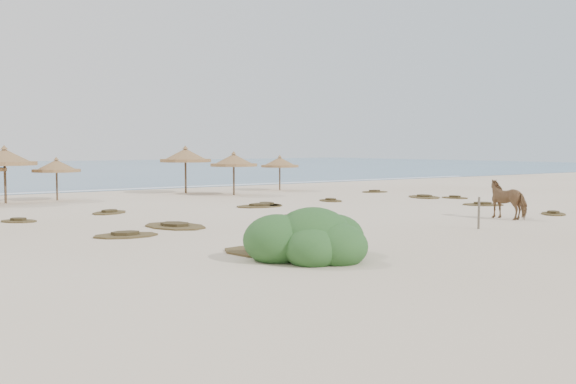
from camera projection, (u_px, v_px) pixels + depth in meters
name	position (u px, v px, depth m)	size (l,w,h in m)	color
ground	(392.00, 225.00, 24.50)	(160.00, 160.00, 0.00)	beige
foam_line	(134.00, 189.00, 45.70)	(70.00, 0.60, 0.01)	white
palapa_1	(4.00, 158.00, 33.98)	(4.09, 4.09, 3.10)	brown
palapa_2	(56.00, 167.00, 35.82)	(2.73, 2.73, 2.45)	brown
palapa_3	(185.00, 156.00, 41.38)	(4.34, 4.34, 3.11)	brown
palapa_4	(234.00, 161.00, 39.89)	(3.88, 3.88, 2.75)	brown
palapa_5	(280.00, 163.00, 44.19)	(3.39, 3.39, 2.46)	brown
horse	(509.00, 199.00, 26.73)	(0.87, 1.91, 1.62)	brown
fence_post_near	(479.00, 213.00, 23.35)	(0.09, 0.09, 1.17)	#675C4D
bush	(312.00, 239.00, 17.11)	(3.59, 3.16, 1.61)	#355F29
scrub_0	(126.00, 235.00, 21.45)	(2.41, 1.83, 0.16)	brown
scrub_1	(175.00, 226.00, 23.98)	(2.40, 3.15, 0.16)	brown
scrub_2	(293.00, 217.00, 26.80)	(1.87, 1.91, 0.16)	brown
scrub_3	(260.00, 206.00, 32.13)	(2.64, 1.86, 0.16)	brown
scrub_4	(483.00, 204.00, 32.99)	(2.40, 2.41, 0.16)	brown
scrub_5	(424.00, 197.00, 38.03)	(2.64, 3.08, 0.16)	brown
scrub_6	(110.00, 212.00, 28.93)	(2.31, 2.19, 0.16)	brown
scrub_7	(331.00, 200.00, 35.44)	(1.38, 1.86, 0.16)	brown
scrub_8	(19.00, 221.00, 25.62)	(1.76, 1.82, 0.16)	brown
scrub_9	(304.00, 225.00, 24.11)	(2.90, 2.01, 0.16)	brown
scrub_10	(375.00, 192.00, 42.42)	(2.05, 1.68, 0.16)	brown
scrub_11	(313.00, 251.00, 18.04)	(1.58, 2.17, 0.16)	brown
scrub_12	(553.00, 213.00, 28.41)	(1.84, 1.80, 0.16)	brown
scrub_13	(267.00, 204.00, 32.87)	(1.74, 2.35, 0.16)	brown
scrub_14	(265.00, 251.00, 18.05)	(2.65, 3.12, 0.16)	brown
scrub_15	(455.00, 197.00, 37.45)	(1.36, 1.80, 0.16)	brown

